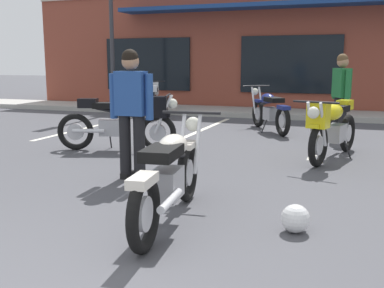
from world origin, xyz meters
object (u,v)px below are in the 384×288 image
Objects in this scene: motorcycle_blue_standard at (332,126)px; helmet_on_pavement at (295,219)px; motorcycle_black_cruiser at (270,111)px; motorcycle_silver_naked at (123,120)px; parking_lot_lamp_post at (109,7)px; motorcycle_red_sportbike at (154,98)px; person_in_shorts_foreground at (131,107)px; motorcycle_foreground_classic at (170,175)px; person_in_black_shirt at (341,92)px.

helmet_on_pavement is at bearing -91.91° from motorcycle_blue_standard.
motorcycle_black_cruiser is 0.90× the size of motorcycle_silver_naked.
motorcycle_red_sportbike is at bearing -7.16° from parking_lot_lamp_post.
motorcycle_blue_standard is 3.22m from person_in_shorts_foreground.
motorcycle_red_sportbike is at bearing 122.25° from helmet_on_pavement.
person_in_shorts_foreground reaches higher than helmet_on_pavement.
motorcycle_blue_standard is at bearing 42.06° from person_in_shorts_foreground.
motorcycle_red_sportbike is 5.11m from motorcycle_silver_naked.
person_in_shorts_foreground is at bearing -58.63° from parking_lot_lamp_post.
parking_lot_lamp_post reaches higher than motorcycle_blue_standard.
motorcycle_black_cruiser is at bearing 91.78° from motorcycle_foreground_classic.
motorcycle_blue_standard is at bearing 88.09° from helmet_on_pavement.
motorcycle_red_sportbike and motorcycle_black_cruiser have the same top height.
motorcycle_blue_standard is at bearing -41.31° from motorcycle_red_sportbike.
motorcycle_blue_standard is 1.24× the size of person_in_shorts_foreground.
person_in_shorts_foreground is at bearing 151.03° from helmet_on_pavement.
parking_lot_lamp_post is at bearing 172.84° from motorcycle_red_sportbike.
parking_lot_lamp_post is (-3.05, 5.02, 2.53)m from motorcycle_silver_naked.
helmet_on_pavement is (1.17, 0.11, -0.33)m from motorcycle_foreground_classic.
motorcycle_foreground_classic is at bearing -174.40° from helmet_on_pavement.
motorcycle_foreground_classic is 8.10× the size of helmet_on_pavement.
person_in_black_shirt is at bearing -24.62° from motorcycle_black_cruiser.
person_in_shorts_foreground reaches higher than motorcycle_foreground_classic.
motorcycle_silver_naked is at bearing -173.38° from motorcycle_blue_standard.
motorcycle_blue_standard is 2.07m from person_in_black_shirt.
motorcycle_black_cruiser is 1.11× the size of person_in_black_shirt.
person_in_black_shirt is at bearing 88.41° from helmet_on_pavement.
parking_lot_lamp_post is at bearing 122.69° from motorcycle_foreground_classic.
person_in_black_shirt is (0.04, 2.03, 0.42)m from motorcycle_blue_standard.
motorcycle_red_sportbike is 2.92m from parking_lot_lamp_post.
parking_lot_lamp_post reaches higher than person_in_shorts_foreground.
motorcycle_silver_naked is 7.91× the size of helmet_on_pavement.
motorcycle_red_sportbike is 7.61× the size of helmet_on_pavement.
parking_lot_lamp_post is (-5.22, 8.13, 2.59)m from motorcycle_foreground_classic.
motorcycle_black_cruiser is (-0.19, 6.22, 0.00)m from motorcycle_foreground_classic.
motorcycle_foreground_classic is 1.06× the size of motorcycle_red_sportbike.
motorcycle_blue_standard is 0.44× the size of parking_lot_lamp_post.
parking_lot_lamp_post is (-1.44, 0.18, 2.53)m from motorcycle_red_sportbike.
parking_lot_lamp_post reaches higher than person_in_black_shirt.
helmet_on_pavement is (4.94, -7.83, -0.40)m from motorcycle_red_sportbike.
motorcycle_black_cruiser is at bearing 155.38° from person_in_black_shirt.
person_in_shorts_foreground is 8.20m from parking_lot_lamp_post.
parking_lot_lamp_post is at bearing 121.37° from person_in_shorts_foreground.
motorcycle_black_cruiser is 7.15× the size of helmet_on_pavement.
parking_lot_lamp_post is at bearing 158.32° from person_in_black_shirt.
person_in_black_shirt is (5.09, -2.42, 0.42)m from motorcycle_red_sportbike.
motorcycle_red_sportbike is 1.06× the size of motorcycle_black_cruiser.
motorcycle_foreground_classic is 1.82m from person_in_shorts_foreground.
motorcycle_red_sportbike is at bearing 108.44° from motorcycle_silver_naked.
person_in_shorts_foreground is (-1.09, 1.36, 0.49)m from motorcycle_foreground_classic.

